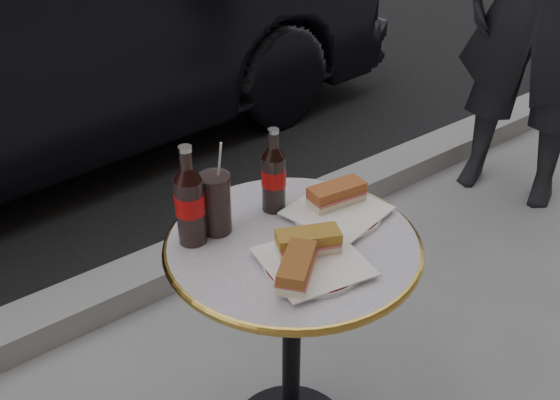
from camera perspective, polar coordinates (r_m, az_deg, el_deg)
curb at (r=2.52m, az=-12.09°, el=-6.91°), size 40.00×0.20×0.12m
bistro_table at (r=1.73m, az=1.05°, el=-13.59°), size 0.62×0.62×0.73m
plate_left at (r=1.41m, az=3.05°, el=-5.89°), size 0.29×0.29×0.01m
plate_right at (r=1.59m, az=5.22°, el=-1.21°), size 0.23×0.23×0.01m
sandwich_left_a at (r=1.34m, az=1.55°, el=-6.30°), size 0.16×0.14×0.05m
sandwich_left_b at (r=1.42m, az=2.59°, el=-3.91°), size 0.16×0.12×0.05m
sandwich_right at (r=1.60m, az=5.19°, el=0.44°), size 0.16×0.09×0.05m
cola_bottle_left at (r=1.44m, az=-8.31°, el=0.41°), size 0.08×0.08×0.25m
cola_bottle_right at (r=1.55m, az=-0.59°, el=2.75°), size 0.07×0.07×0.23m
cola_glass at (r=1.49m, az=-5.91°, el=-0.29°), size 0.08×0.08×0.16m
parked_car at (r=3.48m, az=-22.37°, el=14.06°), size 1.78×4.21×1.35m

